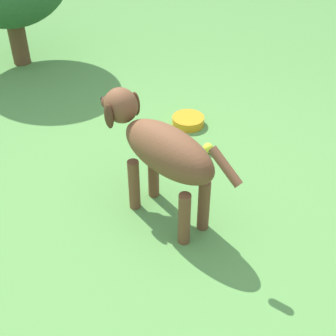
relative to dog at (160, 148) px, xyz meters
name	(u,v)px	position (x,y,z in m)	size (l,w,h in m)	color
ground	(143,215)	(-0.10, 0.02, -0.42)	(14.00, 14.00, 0.00)	#548C42
dog	(160,148)	(0.00, 0.00, 0.00)	(0.41, 0.91, 0.64)	brown
tennis_ball_0	(208,148)	(0.51, 0.36, -0.39)	(0.07, 0.07, 0.07)	yellow
tennis_ball_1	(111,113)	(0.12, 1.04, -0.39)	(0.07, 0.07, 0.07)	#C8D139
water_bowl	(188,121)	(0.56, 0.71, -0.39)	(0.22, 0.22, 0.06)	orange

